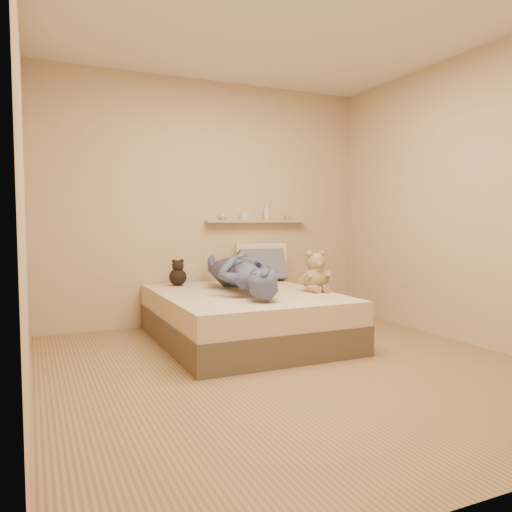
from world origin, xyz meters
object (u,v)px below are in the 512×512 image
bed (243,316)px  dark_plush (178,274)px  pillow_cream (261,262)px  person (241,272)px  teddy_bear (315,274)px  pillow_grey (262,266)px  wall_shelf (257,221)px  game_console (270,283)px

bed → dark_plush: 0.88m
pillow_cream → person: 0.96m
teddy_bear → person: size_ratio=0.25×
pillow_cream → pillow_grey: bearing=-108.6°
pillow_cream → bed: bearing=-124.0°
pillow_cream → pillow_grey: pillow_cream is taller
pillow_cream → wall_shelf: 0.46m
game_console → bed: bearing=92.2°
pillow_cream → pillow_grey: size_ratio=1.10×
game_console → pillow_cream: (0.54, 1.35, 0.06)m
pillow_grey → teddy_bear: bearing=-82.5°
teddy_bear → wall_shelf: (-0.08, 1.13, 0.49)m
teddy_bear → dark_plush: (-1.06, 0.91, -0.04)m
teddy_bear → person: (-0.64, 0.27, 0.02)m
bed → teddy_bear: teddy_bear is taller
wall_shelf → pillow_grey: bearing=-99.5°
bed → wall_shelf: 1.38m
bed → game_console: (0.02, -0.52, 0.37)m
game_console → dark_plush: size_ratio=0.63×
bed → teddy_bear: size_ratio=4.96×
bed → dark_plush: (-0.43, 0.69, 0.34)m
bed → dark_plush: bearing=121.7°
bed → wall_shelf: (0.55, 0.91, 0.88)m
dark_plush → wall_shelf: 1.13m
pillow_grey → wall_shelf: size_ratio=0.42×
bed → pillow_cream: 1.09m
game_console → pillow_grey: pillow_grey is taller
teddy_bear → wall_shelf: wall_shelf is taller
pillow_grey → wall_shelf: (0.04, 0.22, 0.48)m
game_console → teddy_bear: 0.68m
pillow_grey → bed: bearing=-126.6°
game_console → wall_shelf: wall_shelf is taller
pillow_grey → game_console: bearing=-112.2°
bed → person: bearing=92.5°
dark_plush → pillow_grey: 0.94m
wall_shelf → dark_plush: bearing=-167.3°
teddy_bear → pillow_cream: size_ratio=0.70×
wall_shelf → person: bearing=-122.7°
teddy_bear → dark_plush: size_ratio=1.41×
dark_plush → person: (0.42, -0.64, 0.06)m
game_console → pillow_cream: pillow_cream is taller
pillow_grey → wall_shelf: 0.53m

